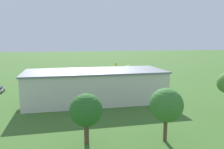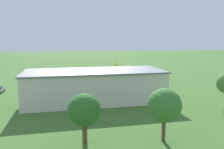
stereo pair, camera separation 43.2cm
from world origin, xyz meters
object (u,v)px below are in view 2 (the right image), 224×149
(car_silver, at_px, (0,89))
(person_crossing_taxiway, at_px, (38,89))
(car_grey, at_px, (136,84))
(tree_behind_hangar_left, at_px, (164,105))
(tree_by_windsock, at_px, (84,110))
(hangar, at_px, (95,86))
(person_by_parked_cars, at_px, (43,86))
(biplane, at_px, (123,69))
(person_walking_on_apron, at_px, (57,86))
(car_white, at_px, (27,89))

(car_silver, bearing_deg, person_crossing_taxiway, 172.38)
(car_grey, xyz_separation_m, car_silver, (39.64, -0.69, -0.04))
(person_crossing_taxiway, xyz_separation_m, tree_behind_hangar_left, (-21.62, 36.42, 4.54))
(person_crossing_taxiway, relative_size, tree_by_windsock, 0.24)
(tree_behind_hangar_left, bearing_deg, person_crossing_taxiway, -59.30)
(hangar, bearing_deg, person_crossing_taxiway, -41.38)
(car_silver, xyz_separation_m, person_crossing_taxiway, (-10.56, 1.41, 0.05))
(person_by_parked_cars, height_order, tree_behind_hangar_left, tree_behind_hangar_left)
(biplane, xyz_separation_m, person_walking_on_apron, (24.48, 16.86, -2.54))
(person_crossing_taxiway, bearing_deg, tree_behind_hangar_left, 120.70)
(tree_by_windsock, xyz_separation_m, tree_behind_hangar_left, (-11.27, 1.64, 0.55))
(person_by_parked_cars, bearing_deg, tree_by_windsock, 103.95)
(hangar, xyz_separation_m, person_crossing_taxiway, (14.52, -12.80, -2.87))
(car_silver, bearing_deg, car_white, 171.29)
(car_silver, distance_m, tree_by_windsock, 42.00)
(hangar, distance_m, person_walking_on_apron, 18.55)
(car_grey, bearing_deg, person_by_parked_cars, -5.68)
(hangar, distance_m, person_by_parked_cars, 21.49)
(biplane, xyz_separation_m, person_by_parked_cars, (28.71, 16.23, -2.47))
(car_grey, xyz_separation_m, person_crossing_taxiway, (29.08, 0.72, 0.00))
(car_white, relative_size, tree_by_windsock, 0.62)
(hangar, relative_size, tree_by_windsock, 4.55)
(car_white, xyz_separation_m, car_silver, (7.38, -1.13, -0.07))
(tree_behind_hangar_left, bearing_deg, person_by_parked_cars, -62.52)
(car_silver, distance_m, person_crossing_taxiway, 10.66)
(biplane, distance_m, car_silver, 44.18)
(person_walking_on_apron, height_order, person_crossing_taxiway, person_crossing_taxiway)
(person_by_parked_cars, bearing_deg, car_grey, 174.32)
(tree_behind_hangar_left, bearing_deg, tree_by_windsock, -8.29)
(tree_behind_hangar_left, bearing_deg, person_walking_on_apron, -67.18)
(person_by_parked_cars, bearing_deg, hangar, 129.96)
(person_crossing_taxiway, relative_size, tree_behind_hangar_left, 0.22)
(biplane, bearing_deg, tree_behind_hangar_left, 81.97)
(biplane, relative_size, car_grey, 1.83)
(hangar, distance_m, car_grey, 20.07)
(car_silver, distance_m, tree_behind_hangar_left, 49.88)
(person_crossing_taxiway, distance_m, tree_behind_hangar_left, 42.60)
(car_white, xyz_separation_m, tree_by_windsock, (-13.54, 35.06, 3.96))
(hangar, height_order, car_grey, hangar)
(car_grey, relative_size, car_white, 0.99)
(hangar, height_order, biplane, hangar)
(car_grey, xyz_separation_m, person_by_parked_cars, (28.24, -2.81, -0.00))
(biplane, relative_size, car_silver, 2.03)
(person_by_parked_cars, height_order, person_walking_on_apron, person_by_parked_cars)
(hangar, height_order, car_white, hangar)
(person_crossing_taxiway, height_order, tree_behind_hangar_left, tree_behind_hangar_left)
(car_grey, xyz_separation_m, car_white, (32.27, 0.44, 0.03))
(car_white, relative_size, person_by_parked_cars, 2.62)
(biplane, bearing_deg, person_crossing_taxiway, 33.77)
(person_by_parked_cars, bearing_deg, person_walking_on_apron, 171.53)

